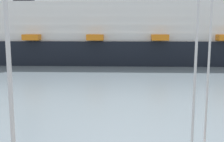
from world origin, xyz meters
name	(u,v)px	position (x,y,z in m)	size (l,w,h in m)	color
cruise_ship	(98,37)	(-3.02, 50.86, 5.42)	(86.83, 16.39, 16.85)	black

